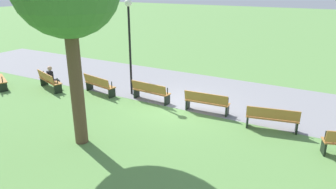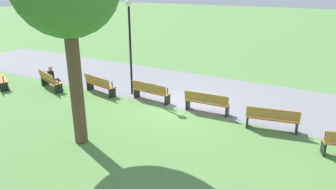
% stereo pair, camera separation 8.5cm
% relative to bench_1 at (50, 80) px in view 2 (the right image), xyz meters
% --- Properties ---
extents(ground_plane, '(120.00, 120.00, 0.00)m').
position_rel_bench_1_xyz_m(ground_plane, '(6.54, 1.15, -0.47)').
color(ground_plane, '#5B8C47').
extents(path_paving, '(33.25, 5.23, 0.01)m').
position_rel_bench_1_xyz_m(path_paving, '(6.54, 3.46, -0.47)').
color(path_paving, gray).
rests_on(path_paving, ground).
extents(bench_1, '(1.85, 1.03, 0.89)m').
position_rel_bench_1_xyz_m(bench_1, '(0.00, 0.00, 0.00)').
color(bench_1, '#B27538').
rests_on(bench_1, ground).
extents(bench_2, '(1.85, 0.82, 0.89)m').
position_rel_bench_1_xyz_m(bench_2, '(2.57, 0.69, 0.00)').
color(bench_2, '#B27538').
rests_on(bench_2, ground).
extents(bench_3, '(1.82, 0.59, 0.89)m').
position_rel_bench_1_xyz_m(bench_3, '(5.21, 1.03, 0.00)').
color(bench_3, '#B27538').
rests_on(bench_3, ground).
extents(bench_4, '(1.82, 0.59, 0.89)m').
position_rel_bench_1_xyz_m(bench_4, '(7.87, 1.03, 0.00)').
color(bench_4, '#B27538').
rests_on(bench_4, ground).
extents(bench_5, '(1.85, 0.82, 0.89)m').
position_rel_bench_1_xyz_m(bench_5, '(10.51, 0.69, 0.00)').
color(bench_5, '#B27538').
rests_on(bench_5, ground).
extents(person_seated, '(0.45, 0.59, 1.20)m').
position_rel_bench_1_xyz_m(person_seated, '(0.16, 0.10, 0.16)').
color(person_seated, black).
rests_on(person_seated, ground).
extents(lamp_post, '(0.32, 0.32, 4.32)m').
position_rel_bench_1_xyz_m(lamp_post, '(3.90, 1.44, 2.50)').
color(lamp_post, black).
rests_on(lamp_post, ground).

